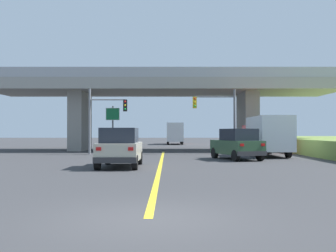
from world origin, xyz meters
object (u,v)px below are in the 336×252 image
semi_truck_distant (173,133)px  traffic_signal_nearside (218,112)px  suv_lead (118,147)px  suv_crossing (235,144)px  traffic_signal_farside (101,114)px  box_truck (265,135)px  highway_sign (111,119)px

semi_truck_distant → traffic_signal_nearside: bearing=-82.2°
suv_lead → suv_crossing: same height
traffic_signal_nearside → semi_truck_distant: (-3.32, 24.41, -1.84)m
suv_lead → traffic_signal_farside: traffic_signal_farside is taller
suv_crossing → box_truck: 4.92m
suv_crossing → highway_sign: highway_sign is taller
traffic_signal_nearside → highway_sign: bearing=157.1°
traffic_signal_nearside → highway_sign: 10.30m
highway_sign → suv_crossing: bearing=-48.4°
box_truck → semi_truck_distant: 28.15m
traffic_signal_farside → semi_truck_distant: bearing=75.9°
box_truck → highway_sign: highway_sign is taller
suv_crossing → traffic_signal_nearside: (-0.22, 6.92, 2.45)m
traffic_signal_nearside → traffic_signal_farside: (-9.62, -0.73, -0.16)m
traffic_signal_nearside → semi_truck_distant: bearing=97.8°
suv_lead → highway_sign: size_ratio=1.04×
highway_sign → semi_truck_distant: size_ratio=0.61×
box_truck → traffic_signal_nearside: (-3.13, 2.99, 1.89)m
traffic_signal_farside → semi_truck_distant: (6.30, 25.14, -1.68)m
suv_crossing → semi_truck_distant: bearing=79.4°
suv_lead → traffic_signal_nearside: size_ratio=0.82×
traffic_signal_nearside → highway_sign: size_ratio=1.27×
suv_lead → traffic_signal_nearside: 14.40m
semi_truck_distant → box_truck: bearing=-76.8°
traffic_signal_farside → semi_truck_distant: traffic_signal_farside is taller
suv_crossing → highway_sign: 14.74m
suv_lead → traffic_signal_farside: 12.28m
traffic_signal_farside → semi_truck_distant: 25.97m
traffic_signal_nearside → traffic_signal_farside: bearing=-175.7°
suv_lead → traffic_signal_farside: (-2.84, 11.73, 2.28)m
box_truck → traffic_signal_nearside: bearing=136.2°
highway_sign → suv_lead: bearing=-80.7°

